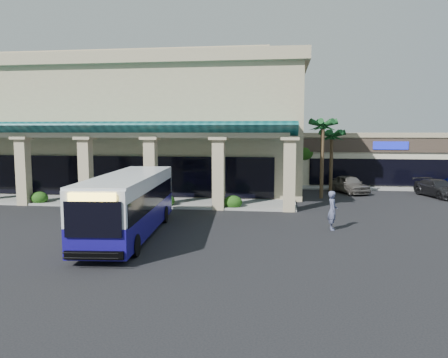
% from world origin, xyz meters
% --- Properties ---
extents(ground, '(110.00, 110.00, 0.00)m').
position_xyz_m(ground, '(0.00, 0.00, 0.00)').
color(ground, black).
extents(main_building, '(30.80, 14.80, 11.35)m').
position_xyz_m(main_building, '(-8.00, 16.00, 5.67)').
color(main_building, tan).
rests_on(main_building, ground).
extents(arcade, '(30.00, 6.20, 5.70)m').
position_xyz_m(arcade, '(-8.00, 6.80, 2.85)').
color(arcade, '#0D5053').
rests_on(arcade, ground).
extents(strip_mall, '(22.50, 12.50, 4.90)m').
position_xyz_m(strip_mall, '(18.00, 24.00, 2.45)').
color(strip_mall, beige).
rests_on(strip_mall, ground).
extents(palm_0, '(2.40, 2.40, 6.60)m').
position_xyz_m(palm_0, '(8.50, 11.00, 3.30)').
color(palm_0, '#103F19').
rests_on(palm_0, ground).
extents(palm_1, '(2.40, 2.40, 5.80)m').
position_xyz_m(palm_1, '(9.50, 14.00, 2.90)').
color(palm_1, '#103F19').
rests_on(palm_1, ground).
extents(broadleaf_tree, '(2.60, 2.60, 4.81)m').
position_xyz_m(broadleaf_tree, '(7.50, 19.00, 2.41)').
color(broadleaf_tree, '#1D4810').
rests_on(broadleaf_tree, ground).
extents(transit_bus, '(3.44, 10.86, 2.98)m').
position_xyz_m(transit_bus, '(-1.70, -2.47, 1.49)').
color(transit_bus, navy).
rests_on(transit_bus, ground).
extents(pedestrian, '(0.50, 0.75, 2.01)m').
position_xyz_m(pedestrian, '(8.14, 0.19, 1.01)').
color(pedestrian, '#515675').
rests_on(pedestrian, ground).
extents(car_silver, '(3.23, 4.63, 1.46)m').
position_xyz_m(car_silver, '(11.00, 14.14, 0.73)').
color(car_silver, slate).
rests_on(car_silver, ground).
extents(car_red, '(3.10, 5.00, 1.35)m').
position_xyz_m(car_red, '(17.49, 12.82, 0.68)').
color(car_red, black).
rests_on(car_red, ground).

